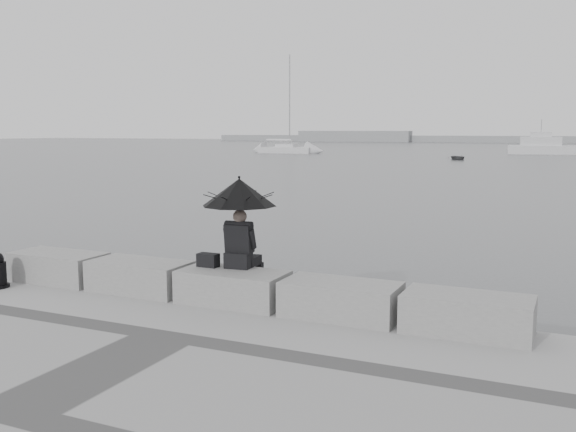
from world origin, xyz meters
The scene contains 12 objects.
ground centered at (0.00, 0.00, 0.00)m, with size 360.00×360.00×0.00m, color #4A4D50.
stone_block_far_left centered at (-3.40, -0.45, 0.75)m, with size 1.60×0.80×0.50m, color gray.
stone_block_left centered at (-1.70, -0.45, 0.75)m, with size 1.60×0.80×0.50m, color gray.
stone_block_centre centered at (0.00, -0.45, 0.75)m, with size 1.60×0.80×0.50m, color gray.
stone_block_right centered at (1.70, -0.45, 0.75)m, with size 1.60×0.80×0.50m, color gray.
stone_block_far_right centered at (3.40, -0.45, 0.75)m, with size 1.60×0.80×0.50m, color gray.
seated_person centered at (-0.03, -0.19, 1.99)m, with size 1.13×1.13×1.39m.
bag centered at (-0.49, -0.34, 1.10)m, with size 0.32×0.18×0.20m, color black.
distant_landmass centered at (-8.14, 154.51, 0.90)m, with size 180.00×8.00×2.80m.
sailboat_left centered at (-31.16, 69.04, 0.53)m, with size 7.38×2.40×12.90m.
motor_cruiser centered at (0.67, 79.37, 0.89)m, with size 10.02×3.86×4.50m.
dinghy centered at (-7.06, 59.08, 0.24)m, with size 2.87×1.21×0.48m, color slate.
Camera 1 is at (4.61, -8.55, 3.07)m, focal length 40.00 mm.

